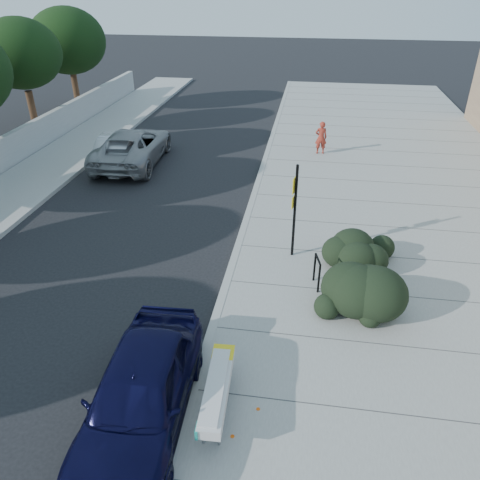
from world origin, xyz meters
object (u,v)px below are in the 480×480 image
object	(u,v)px
suv_silver	(132,146)
pedestrian	(321,138)
sedan_navy	(141,392)
wagon_silver	(121,146)
bench	(217,388)
sign_post	(295,206)
bike_rack	(317,270)

from	to	relation	value
suv_silver	pedestrian	xyz separation A→B (m)	(8.50, 2.22, 0.13)
sedan_navy	pedestrian	xyz separation A→B (m)	(3.30, 15.96, 0.15)
wagon_silver	pedestrian	distance (m)	9.37
bench	sign_post	bearing A→B (deg)	76.76
bike_rack	suv_silver	bearing A→B (deg)	120.89
sedan_navy	wagon_silver	size ratio (longest dim) A/B	1.07
bench	pedestrian	bearing A→B (deg)	80.17
bench	wagon_silver	distance (m)	15.34
bike_rack	sign_post	bearing A→B (deg)	102.89
sign_post	wagon_silver	bearing A→B (deg)	151.43
sign_post	pedestrian	xyz separation A→B (m)	(0.79, 9.50, -0.87)
wagon_silver	sedan_navy	bearing A→B (deg)	106.98
pedestrian	bench	bearing A→B (deg)	74.96
wagon_silver	pedestrian	xyz separation A→B (m)	(9.15, 2.02, 0.22)
bench	suv_silver	size ratio (longest dim) A/B	0.40
sedan_navy	sign_post	bearing A→B (deg)	66.52
bench	sedan_navy	world-z (taller)	sedan_navy
bike_rack	wagon_silver	distance (m)	12.83
sedan_navy	suv_silver	world-z (taller)	suv_silver
sedan_navy	suv_silver	distance (m)	14.69
bike_rack	wagon_silver	xyz separation A→B (m)	(-9.11, 9.04, 0.00)
bench	bike_rack	distance (m)	4.86
bike_rack	sign_post	xyz separation A→B (m)	(-0.76, 1.57, 1.10)
suv_silver	sedan_navy	bearing A→B (deg)	107.74
sign_post	suv_silver	bearing A→B (deg)	149.90
wagon_silver	bike_rack	bearing A→B (deg)	129.45
wagon_silver	suv_silver	world-z (taller)	suv_silver
suv_silver	bike_rack	bearing A→B (deg)	130.75
sedan_navy	suv_silver	size ratio (longest dim) A/B	0.80
sign_post	bike_rack	bearing A→B (deg)	-51.01
sign_post	bench	bearing A→B (deg)	-87.15
bike_rack	sedan_navy	distance (m)	5.88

